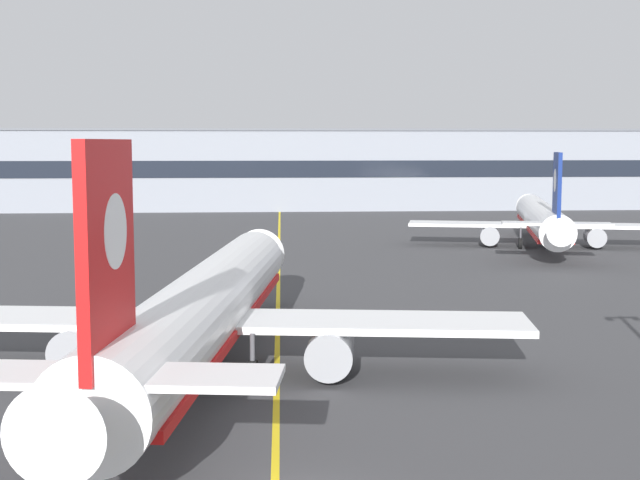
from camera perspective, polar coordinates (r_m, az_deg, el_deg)
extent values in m
cube|color=yellow|center=(58.73, -2.73, -5.04)|extent=(4.81, 179.95, 0.01)
cylinder|color=white|center=(44.26, -7.38, -4.23)|extent=(8.48, 36.19, 3.80)
cone|color=white|center=(63.09, -4.06, -1.04)|extent=(3.92, 3.05, 3.61)
cone|color=white|center=(25.92, -15.68, -11.11)|extent=(3.19, 3.15, 2.85)
cube|color=red|center=(44.47, -7.36, -5.55)|extent=(8.03, 33.32, 0.44)
cube|color=black|center=(61.14, -4.30, -0.65)|extent=(2.97, 1.46, 0.60)
cube|color=white|center=(45.01, -7.22, -5.16)|extent=(32.35, 8.95, 0.36)
cylinder|color=gray|center=(45.88, -15.11, -6.66)|extent=(2.75, 3.87, 2.30)
cylinder|color=black|center=(47.59, -14.40, -6.17)|extent=(1.96, 0.43, 1.95)
cylinder|color=gray|center=(43.57, 0.66, -7.13)|extent=(2.75, 3.87, 2.30)
cylinder|color=black|center=(45.36, 0.78, -6.59)|extent=(1.96, 0.43, 1.95)
cube|color=red|center=(28.40, -13.55, -0.96)|extent=(1.03, 4.81, 7.20)
cylinder|color=white|center=(28.60, -13.41, 0.55)|extent=(0.75, 2.44, 2.40)
cube|color=white|center=(28.53, -13.71, -8.49)|extent=(11.27, 4.22, 0.24)
cylinder|color=#4C4C51|center=(58.70, -4.66, -3.60)|extent=(0.24, 0.24, 1.60)
cylinder|color=black|center=(58.88, -4.66, -4.58)|extent=(0.51, 0.94, 0.90)
cylinder|color=#4C4C51|center=(43.28, -11.25, -6.87)|extent=(0.24, 0.24, 1.60)
cylinder|color=black|center=(43.55, -11.22, -8.31)|extent=(0.57, 1.34, 1.30)
cylinder|color=#4C4C51|center=(42.27, -4.37, -7.09)|extent=(0.24, 0.24, 1.60)
cylinder|color=black|center=(42.54, -4.36, -8.56)|extent=(0.57, 1.34, 1.30)
cylinder|color=white|center=(100.55, 14.08, 1.35)|extent=(10.70, 32.77, 3.46)
cone|color=white|center=(118.04, 13.33, 2.08)|extent=(3.74, 3.04, 3.29)
cone|color=white|center=(82.99, 15.17, 0.56)|extent=(3.10, 3.07, 2.60)
cube|color=red|center=(100.64, 14.07, 0.81)|extent=(10.04, 30.19, 0.40)
cube|color=black|center=(116.27, 13.40, 2.31)|extent=(2.76, 1.56, 0.55)
cube|color=white|center=(101.16, 14.04, 0.94)|extent=(29.42, 10.77, 0.33)
cylinder|color=gray|center=(100.01, 10.85, 0.32)|extent=(2.78, 3.67, 2.10)
cylinder|color=black|center=(101.69, 10.82, 0.41)|extent=(1.77, 0.56, 1.78)
cylinder|color=gray|center=(101.04, 17.27, 0.20)|extent=(2.78, 3.67, 2.10)
cylinder|color=black|center=(102.70, 17.13, 0.30)|extent=(1.77, 0.56, 1.78)
cube|color=navy|center=(85.97, 15.01, 3.29)|extent=(1.33, 4.35, 6.56)
cylinder|color=white|center=(86.21, 15.00, 3.73)|extent=(0.88, 2.22, 2.19)
cube|color=white|center=(85.66, 14.98, 1.02)|extent=(10.35, 4.73, 0.22)
cylinder|color=#4C4C51|center=(113.84, 13.47, 0.99)|extent=(0.22, 0.22, 1.46)
cylinder|color=black|center=(113.92, 13.46, 0.52)|extent=(0.54, 0.88, 0.82)
cylinder|color=#4C4C51|center=(98.70, 12.78, 0.38)|extent=(0.22, 0.22, 1.46)
cylinder|color=black|center=(98.81, 12.77, -0.22)|extent=(0.62, 1.24, 1.19)
cylinder|color=#4C4C51|center=(99.14, 15.52, 0.33)|extent=(0.22, 0.22, 1.46)
cylinder|color=black|center=(99.24, 15.50, -0.26)|extent=(0.62, 1.24, 1.19)
cone|color=orange|center=(59.78, -5.56, -4.60)|extent=(0.36, 0.36, 0.55)
cylinder|color=white|center=(59.77, -5.56, -4.57)|extent=(0.23, 0.23, 0.07)
cube|color=orange|center=(59.83, -5.56, -4.84)|extent=(0.44, 0.44, 0.03)
cube|color=gray|center=(153.26, -1.85, 4.50)|extent=(168.58, 12.00, 13.44)
cube|color=black|center=(147.21, -1.76, 4.58)|extent=(161.84, 0.12, 2.80)
cube|color=#595C63|center=(153.20, -1.86, 7.09)|extent=(168.98, 12.40, 0.40)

